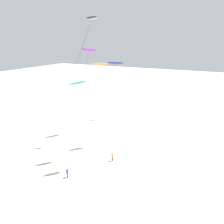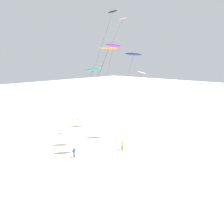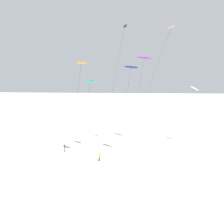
{
  "view_description": "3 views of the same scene",
  "coord_description": "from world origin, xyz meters",
  "px_view_note": "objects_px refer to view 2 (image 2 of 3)",
  "views": [
    {
      "loc": [
        -30.54,
        -6.44,
        19.92
      ],
      "look_at": [
        1.42,
        10.01,
        7.77
      ],
      "focal_mm": 33.54,
      "sensor_mm": 36.0,
      "label": 1
    },
    {
      "loc": [
        -27.63,
        -13.11,
        15.28
      ],
      "look_at": [
        1.87,
        14.22,
        5.12
      ],
      "focal_mm": 33.01,
      "sensor_mm": 36.0,
      "label": 2
    },
    {
      "loc": [
        2.03,
        -26.22,
        15.46
      ],
      "look_at": [
        0.02,
        9.81,
        8.56
      ],
      "focal_mm": 33.4,
      "sensor_mm": 36.0,
      "label": 3
    }
  ],
  "objects_px": {
    "kite_purple": "(114,46)",
    "kite_orange": "(108,49)",
    "kite_black": "(111,17)",
    "kite_white": "(141,73)",
    "kite_pink": "(121,23)",
    "kite_teal": "(92,69)",
    "kite_navy": "(133,55)",
    "kite_flyer_middle": "(122,145)",
    "kite_flyer_nearest": "(74,152)"
  },
  "relations": [
    {
      "from": "kite_black",
      "to": "kite_flyer_nearest",
      "type": "distance_m",
      "value": 24.88
    },
    {
      "from": "kite_navy",
      "to": "kite_orange",
      "type": "bearing_deg",
      "value": -168.94
    },
    {
      "from": "kite_pink",
      "to": "kite_flyer_middle",
      "type": "height_order",
      "value": "kite_pink"
    },
    {
      "from": "kite_purple",
      "to": "kite_black",
      "type": "relative_size",
      "value": 0.78
    },
    {
      "from": "kite_pink",
      "to": "kite_flyer_nearest",
      "type": "bearing_deg",
      "value": -158.82
    },
    {
      "from": "kite_purple",
      "to": "kite_navy",
      "type": "height_order",
      "value": "kite_purple"
    },
    {
      "from": "kite_black",
      "to": "kite_orange",
      "type": "distance_m",
      "value": 11.01
    },
    {
      "from": "kite_white",
      "to": "kite_flyer_nearest",
      "type": "distance_m",
      "value": 28.77
    },
    {
      "from": "kite_purple",
      "to": "kite_orange",
      "type": "xyz_separation_m",
      "value": [
        -11.19,
        -9.12,
        -1.43
      ]
    },
    {
      "from": "kite_purple",
      "to": "kite_white",
      "type": "relative_size",
      "value": 1.49
    },
    {
      "from": "kite_pink",
      "to": "kite_navy",
      "type": "bearing_deg",
      "value": -129.42
    },
    {
      "from": "kite_flyer_middle",
      "to": "kite_purple",
      "type": "bearing_deg",
      "value": 49.31
    },
    {
      "from": "kite_purple",
      "to": "kite_white",
      "type": "distance_m",
      "value": 12.08
    },
    {
      "from": "kite_purple",
      "to": "kite_flyer_nearest",
      "type": "distance_m",
      "value": 23.99
    },
    {
      "from": "kite_white",
      "to": "kite_teal",
      "type": "bearing_deg",
      "value": -167.61
    },
    {
      "from": "kite_purple",
      "to": "kite_navy",
      "type": "bearing_deg",
      "value": -111.33
    },
    {
      "from": "kite_pink",
      "to": "kite_orange",
      "type": "xyz_separation_m",
      "value": [
        -16.41,
        -11.53,
        -6.77
      ]
    },
    {
      "from": "kite_black",
      "to": "kite_flyer_middle",
      "type": "distance_m",
      "value": 23.26
    },
    {
      "from": "kite_white",
      "to": "kite_pink",
      "type": "bearing_deg",
      "value": 153.11
    },
    {
      "from": "kite_orange",
      "to": "kite_black",
      "type": "bearing_deg",
      "value": 40.43
    },
    {
      "from": "kite_black",
      "to": "kite_flyer_nearest",
      "type": "bearing_deg",
      "value": -167.65
    },
    {
      "from": "kite_black",
      "to": "kite_white",
      "type": "height_order",
      "value": "kite_black"
    },
    {
      "from": "kite_pink",
      "to": "kite_white",
      "type": "bearing_deg",
      "value": -26.89
    },
    {
      "from": "kite_white",
      "to": "kite_flyer_nearest",
      "type": "height_order",
      "value": "kite_white"
    },
    {
      "from": "kite_pink",
      "to": "kite_flyer_middle",
      "type": "distance_m",
      "value": 29.0
    },
    {
      "from": "kite_orange",
      "to": "kite_flyer_nearest",
      "type": "height_order",
      "value": "kite_orange"
    },
    {
      "from": "kite_flyer_nearest",
      "to": "kite_pink",
      "type": "bearing_deg",
      "value": 21.18
    },
    {
      "from": "kite_pink",
      "to": "kite_flyer_nearest",
      "type": "relative_size",
      "value": 14.91
    },
    {
      "from": "kite_black",
      "to": "kite_navy",
      "type": "relative_size",
      "value": 1.44
    },
    {
      "from": "kite_teal",
      "to": "kite_black",
      "type": "distance_m",
      "value": 11.16
    },
    {
      "from": "kite_purple",
      "to": "kite_pink",
      "type": "distance_m",
      "value": 7.86
    },
    {
      "from": "kite_teal",
      "to": "kite_purple",
      "type": "xyz_separation_m",
      "value": [
        10.43,
        4.76,
        4.48
      ]
    },
    {
      "from": "kite_navy",
      "to": "kite_orange",
      "type": "xyz_separation_m",
      "value": [
        -8.26,
        -1.61,
        0.58
      ]
    },
    {
      "from": "kite_teal",
      "to": "kite_navy",
      "type": "xyz_separation_m",
      "value": [
        7.5,
        -2.74,
        2.47
      ]
    },
    {
      "from": "kite_pink",
      "to": "kite_flyer_nearest",
      "type": "xyz_separation_m",
      "value": [
        -20.81,
        -8.06,
        -22.69
      ]
    },
    {
      "from": "kite_navy",
      "to": "kite_white",
      "type": "bearing_deg",
      "value": 28.8
    },
    {
      "from": "kite_navy",
      "to": "kite_flyer_middle",
      "type": "xyz_separation_m",
      "value": [
        -5.33,
        -2.1,
        -15.34
      ]
    },
    {
      "from": "kite_purple",
      "to": "kite_pink",
      "type": "height_order",
      "value": "kite_pink"
    },
    {
      "from": "kite_purple",
      "to": "kite_navy",
      "type": "distance_m",
      "value": 8.3
    },
    {
      "from": "kite_black",
      "to": "kite_white",
      "type": "distance_m",
      "value": 18.37
    },
    {
      "from": "kite_black",
      "to": "kite_flyer_nearest",
      "type": "relative_size",
      "value": 14.4
    },
    {
      "from": "kite_pink",
      "to": "kite_flyer_middle",
      "type": "bearing_deg",
      "value": -138.27
    },
    {
      "from": "kite_orange",
      "to": "kite_flyer_middle",
      "type": "xyz_separation_m",
      "value": [
        2.93,
        -0.49,
        -15.92
      ]
    },
    {
      "from": "kite_purple",
      "to": "kite_black",
      "type": "height_order",
      "value": "kite_black"
    },
    {
      "from": "kite_white",
      "to": "kite_black",
      "type": "bearing_deg",
      "value": -168.5
    },
    {
      "from": "kite_purple",
      "to": "kite_white",
      "type": "height_order",
      "value": "kite_purple"
    },
    {
      "from": "kite_black",
      "to": "kite_teal",
      "type": "bearing_deg",
      "value": -165.54
    },
    {
      "from": "kite_black",
      "to": "kite_orange",
      "type": "relative_size",
      "value": 1.4
    },
    {
      "from": "kite_teal",
      "to": "kite_white",
      "type": "xyz_separation_m",
      "value": [
        20.8,
        4.57,
        -1.72
      ]
    },
    {
      "from": "kite_purple",
      "to": "kite_flyer_middle",
      "type": "relative_size",
      "value": 11.29
    }
  ]
}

